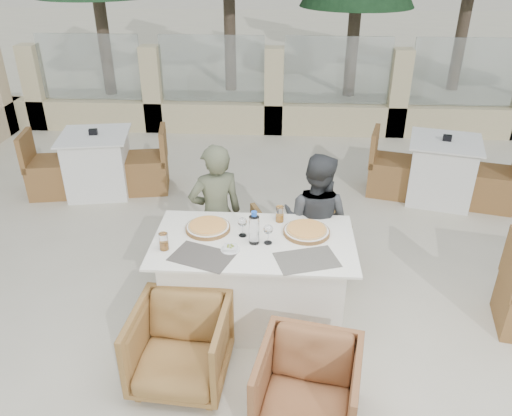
# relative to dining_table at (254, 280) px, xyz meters

# --- Properties ---
(ground) EXTENTS (80.00, 80.00, 0.00)m
(ground) POSITION_rel_dining_table_xyz_m (0.02, -0.09, -0.39)
(ground) COLOR beige
(ground) RESTS_ON ground
(sand_patch) EXTENTS (30.00, 16.00, 0.01)m
(sand_patch) POSITION_rel_dining_table_xyz_m (0.02, 13.91, -0.38)
(sand_patch) COLOR beige
(sand_patch) RESTS_ON ground
(perimeter_wall_far) EXTENTS (10.00, 0.34, 1.60)m
(perimeter_wall_far) POSITION_rel_dining_table_xyz_m (0.02, 4.71, 0.42)
(perimeter_wall_far) COLOR beige
(perimeter_wall_far) RESTS_ON ground
(dining_table) EXTENTS (1.60, 0.90, 0.77)m
(dining_table) POSITION_rel_dining_table_xyz_m (0.00, 0.00, 0.00)
(dining_table) COLOR white
(dining_table) RESTS_ON ground
(placemat_near_left) EXTENTS (0.53, 0.44, 0.00)m
(placemat_near_left) POSITION_rel_dining_table_xyz_m (-0.37, -0.26, 0.39)
(placemat_near_left) COLOR #504B45
(placemat_near_left) RESTS_ON dining_table
(placemat_near_right) EXTENTS (0.52, 0.42, 0.00)m
(placemat_near_right) POSITION_rel_dining_table_xyz_m (0.41, -0.25, 0.39)
(placemat_near_right) COLOR #615D53
(placemat_near_right) RESTS_ON dining_table
(pizza_left) EXTENTS (0.42, 0.42, 0.05)m
(pizza_left) POSITION_rel_dining_table_xyz_m (-0.39, 0.14, 0.41)
(pizza_left) COLOR orange
(pizza_left) RESTS_ON dining_table
(pizza_right) EXTENTS (0.48, 0.48, 0.05)m
(pizza_right) POSITION_rel_dining_table_xyz_m (0.42, 0.13, 0.41)
(pizza_right) COLOR orange
(pizza_right) RESTS_ON dining_table
(water_bottle) EXTENTS (0.10, 0.10, 0.28)m
(water_bottle) POSITION_rel_dining_table_xyz_m (0.01, -0.04, 0.52)
(water_bottle) COLOR silver
(water_bottle) RESTS_ON dining_table
(wine_glass_centre) EXTENTS (0.10, 0.10, 0.18)m
(wine_glass_centre) POSITION_rel_dining_table_xyz_m (-0.09, 0.06, 0.48)
(wine_glass_centre) COLOR white
(wine_glass_centre) RESTS_ON dining_table
(wine_glass_near) EXTENTS (0.08, 0.08, 0.18)m
(wine_glass_near) POSITION_rel_dining_table_xyz_m (0.12, -0.03, 0.48)
(wine_glass_near) COLOR silver
(wine_glass_near) RESTS_ON dining_table
(beer_glass_left) EXTENTS (0.08, 0.08, 0.14)m
(beer_glass_left) POSITION_rel_dining_table_xyz_m (-0.68, -0.17, 0.45)
(beer_glass_left) COLOR #C6731C
(beer_glass_left) RESTS_ON dining_table
(beer_glass_right) EXTENTS (0.08, 0.08, 0.14)m
(beer_glass_right) POSITION_rel_dining_table_xyz_m (0.20, 0.32, 0.45)
(beer_glass_right) COLOR orange
(beer_glass_right) RESTS_ON dining_table
(olive_dish) EXTENTS (0.14, 0.14, 0.04)m
(olive_dish) POSITION_rel_dining_table_xyz_m (-0.17, -0.15, 0.41)
(olive_dish) COLOR silver
(olive_dish) RESTS_ON dining_table
(armchair_far_left) EXTENTS (0.77, 0.78, 0.54)m
(armchair_far_left) POSITION_rel_dining_table_xyz_m (-0.44, 0.55, -0.11)
(armchair_far_left) COLOR #945D36
(armchair_far_left) RESTS_ON ground
(armchair_far_right) EXTENTS (0.94, 0.96, 0.67)m
(armchair_far_right) POSITION_rel_dining_table_xyz_m (0.37, 0.69, -0.05)
(armchair_far_right) COLOR olive
(armchair_far_right) RESTS_ON ground
(armchair_near_left) EXTENTS (0.71, 0.73, 0.62)m
(armchair_near_left) POSITION_rel_dining_table_xyz_m (-0.48, -0.72, -0.08)
(armchair_near_left) COLOR olive
(armchair_near_left) RESTS_ON ground
(armchair_near_right) EXTENTS (0.76, 0.77, 0.60)m
(armchair_near_right) POSITION_rel_dining_table_xyz_m (0.42, -1.04, -0.08)
(armchair_near_right) COLOR brown
(armchair_near_right) RESTS_ON ground
(diner_left) EXTENTS (0.58, 0.49, 1.35)m
(diner_left) POSITION_rel_dining_table_xyz_m (-0.38, 0.56, 0.29)
(diner_left) COLOR #555A41
(diner_left) RESTS_ON ground
(diner_right) EXTENTS (0.77, 0.69, 1.29)m
(diner_right) POSITION_rel_dining_table_xyz_m (0.52, 0.56, 0.26)
(diner_right) COLOR #3B3D40
(diner_right) RESTS_ON ground
(bg_table_a) EXTENTS (1.76, 1.09, 0.77)m
(bg_table_a) POSITION_rel_dining_table_xyz_m (-2.12, 2.32, 0.00)
(bg_table_a) COLOR white
(bg_table_a) RESTS_ON ground
(bg_table_b) EXTENTS (1.79, 1.20, 0.77)m
(bg_table_b) POSITION_rel_dining_table_xyz_m (2.15, 2.37, 0.00)
(bg_table_b) COLOR silver
(bg_table_b) RESTS_ON ground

